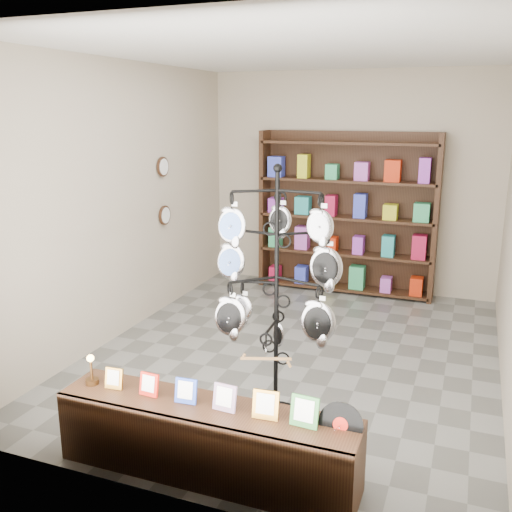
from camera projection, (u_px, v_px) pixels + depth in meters
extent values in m
plane|color=slate|center=(295.00, 352.00, 5.99)|extent=(5.00, 5.00, 0.00)
plane|color=#AD9F8B|center=(351.00, 182.00, 7.88)|extent=(4.00, 0.00, 4.00)
plane|color=#AD9F8B|center=(173.00, 280.00, 3.36)|extent=(4.00, 0.00, 4.00)
plane|color=#AD9F8B|center=(125.00, 200.00, 6.31)|extent=(0.00, 5.00, 5.00)
plane|color=white|center=(301.00, 51.00, 5.24)|extent=(5.00, 5.00, 0.00)
cylinder|color=black|center=(275.00, 415.00, 4.73)|extent=(0.52, 0.52, 0.03)
cylinder|color=black|center=(276.00, 301.00, 4.48)|extent=(0.04, 0.04, 2.03)
sphere|color=black|center=(278.00, 168.00, 4.23)|extent=(0.07, 0.07, 0.07)
ellipsoid|color=silver|center=(278.00, 335.00, 4.78)|extent=(0.11, 0.06, 0.21)
cube|color=tan|center=(266.00, 359.00, 4.31)|extent=(0.37, 0.14, 0.04)
cube|color=black|center=(206.00, 440.00, 3.93)|extent=(2.13, 0.44, 0.52)
cube|color=gold|center=(114.00, 378.00, 4.10)|extent=(0.14, 0.05, 0.16)
cube|color=red|center=(149.00, 384.00, 4.00)|extent=(0.15, 0.05, 0.16)
cube|color=#263FA5|center=(186.00, 391.00, 3.89)|extent=(0.16, 0.05, 0.17)
cube|color=#E54C33|center=(225.00, 398.00, 3.79)|extent=(0.16, 0.06, 0.18)
cube|color=gold|center=(266.00, 405.00, 3.69)|extent=(0.17, 0.06, 0.19)
cube|color=#337233|center=(305.00, 411.00, 3.60)|extent=(0.18, 0.06, 0.20)
cylinder|color=black|center=(341.00, 424.00, 3.59)|extent=(0.29, 0.07, 0.29)
cylinder|color=red|center=(340.00, 425.00, 3.58)|extent=(0.10, 0.03, 0.10)
cylinder|color=#432A13|center=(92.00, 381.00, 4.18)|extent=(0.10, 0.10, 0.04)
cylinder|color=#432A13|center=(91.00, 370.00, 4.16)|extent=(0.02, 0.02, 0.14)
sphere|color=#FFBF59|center=(90.00, 358.00, 4.13)|extent=(0.05, 0.05, 0.05)
cube|color=black|center=(349.00, 212.00, 7.92)|extent=(2.40, 0.04, 2.20)
cube|color=black|center=(265.00, 208.00, 8.19)|extent=(0.06, 0.36, 2.20)
cube|color=black|center=(436.00, 219.00, 7.37)|extent=(0.06, 0.36, 2.20)
cube|color=black|center=(343.00, 287.00, 8.04)|extent=(2.36, 0.36, 0.04)
cube|color=black|center=(344.00, 253.00, 7.91)|extent=(2.36, 0.36, 0.03)
cube|color=black|center=(346.00, 217.00, 7.79)|extent=(2.36, 0.36, 0.04)
cube|color=black|center=(347.00, 181.00, 7.66)|extent=(2.36, 0.36, 0.04)
cube|color=black|center=(349.00, 143.00, 7.54)|extent=(2.36, 0.36, 0.04)
cylinder|color=black|center=(163.00, 167.00, 6.95)|extent=(0.03, 0.24, 0.24)
cylinder|color=black|center=(165.00, 215.00, 7.10)|extent=(0.03, 0.24, 0.24)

